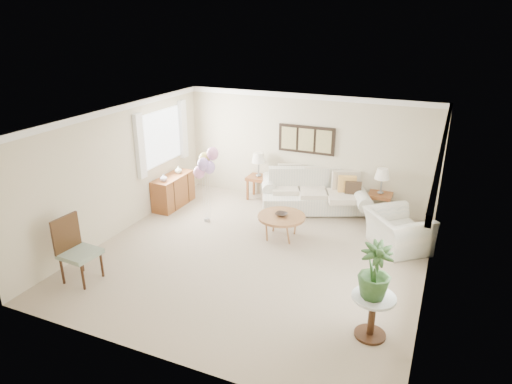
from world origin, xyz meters
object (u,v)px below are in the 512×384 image
at_px(balloon_cluster, 206,164).
at_px(sofa, 314,194).
at_px(coffee_table, 281,217).
at_px(accent_chair, 75,248).
at_px(armchair, 397,231).

bearing_deg(balloon_cluster, sofa, 39.93).
distance_m(sofa, coffee_table, 1.69).
height_order(sofa, balloon_cluster, balloon_cluster).
bearing_deg(accent_chair, coffee_table, 47.44).
xyz_separation_m(sofa, accent_chair, (-2.80, -4.53, 0.22)).
height_order(coffee_table, armchair, armchair).
distance_m(sofa, armchair, 2.35).
bearing_deg(balloon_cluster, armchair, 5.82).
bearing_deg(accent_chair, armchair, 34.59).
bearing_deg(accent_chair, sofa, 58.28).
relative_size(sofa, armchair, 2.58).
xyz_separation_m(accent_chair, balloon_cluster, (0.88, 2.92, 0.74)).
bearing_deg(coffee_table, accent_chair, -132.56).
bearing_deg(coffee_table, armchair, 12.15).
relative_size(coffee_table, accent_chair, 0.85).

